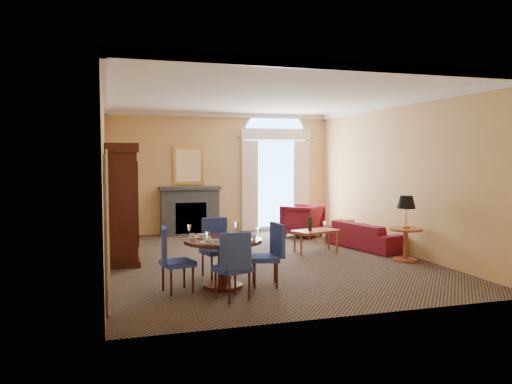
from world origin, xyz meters
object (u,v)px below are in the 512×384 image
object	(u,v)px
dining_table	(223,252)
armchair	(302,220)
side_table	(406,221)
coffee_table	(315,232)
sofa	(366,235)
armoire	(120,206)

from	to	relation	value
dining_table	armchair	xyz separation A→B (m)	(3.06, 4.33, -0.16)
side_table	coffee_table	bearing A→B (deg)	136.65
sofa	coffee_table	world-z (taller)	coffee_table
coffee_table	side_table	distance (m)	1.89
sofa	armchair	size ratio (longest dim) A/B	2.20
dining_table	sofa	xyz separation A→B (m)	(3.81, 2.39, -0.28)
armoire	armchair	world-z (taller)	armoire
armoire	side_table	distance (m)	5.51
coffee_table	side_table	xyz separation A→B (m)	(1.35, -1.28, 0.34)
armoire	dining_table	distance (m)	2.82
armoire	armchair	distance (m)	4.98
side_table	armoire	bearing A→B (deg)	165.31
dining_table	armchair	distance (m)	5.30
armoire	side_table	bearing A→B (deg)	-14.69
armoire	armchair	size ratio (longest dim) A/B	2.53
armoire	coffee_table	bearing A→B (deg)	-1.73
sofa	coffee_table	bearing A→B (deg)	83.67
armoire	dining_table	world-z (taller)	armoire
dining_table	side_table	xyz separation A→B (m)	(3.86, 0.95, 0.22)
side_table	armchair	bearing A→B (deg)	103.33
sofa	side_table	xyz separation A→B (m)	(0.05, -1.44, 0.50)
dining_table	coffee_table	world-z (taller)	dining_table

